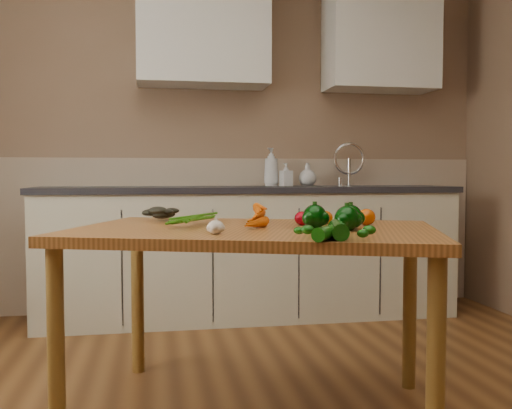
{
  "coord_description": "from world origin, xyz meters",
  "views": [
    {
      "loc": [
        -0.44,
        -1.68,
        0.98
      ],
      "look_at": [
        0.01,
        0.83,
        0.85
      ],
      "focal_mm": 40.0,
      "sensor_mm": 36.0,
      "label": 1
    }
  ],
  "objects_px": {
    "zucchini_a": "(338,230)",
    "pepper_b": "(351,217)",
    "soap_bottle_b": "(286,175)",
    "leafy_greens": "(160,210)",
    "soap_bottle_c": "(307,174)",
    "tomato_c": "(366,217)",
    "tomato_a": "(302,218)",
    "garlic_bulb": "(216,227)",
    "pepper_c": "(347,219)",
    "pepper_a": "(315,217)",
    "table": "(255,248)",
    "carrot_bunch": "(237,218)",
    "tomato_b": "(325,218)",
    "zucchini_b": "(330,232)",
    "soap_bottle_a": "(271,167)"
  },
  "relations": [
    {
      "from": "zucchini_a",
      "to": "pepper_b",
      "type": "bearing_deg",
      "value": 63.71
    },
    {
      "from": "soap_bottle_b",
      "to": "leafy_greens",
      "type": "height_order",
      "value": "soap_bottle_b"
    },
    {
      "from": "soap_bottle_c",
      "to": "tomato_c",
      "type": "xyz_separation_m",
      "value": [
        -0.21,
        -1.7,
        -0.18
      ]
    },
    {
      "from": "soap_bottle_c",
      "to": "pepper_b",
      "type": "bearing_deg",
      "value": -71.59
    },
    {
      "from": "leafy_greens",
      "to": "tomato_a",
      "type": "xyz_separation_m",
      "value": [
        0.59,
        -0.34,
        -0.02
      ]
    },
    {
      "from": "garlic_bulb",
      "to": "pepper_c",
      "type": "height_order",
      "value": "pepper_c"
    },
    {
      "from": "pepper_a",
      "to": "tomato_c",
      "type": "xyz_separation_m",
      "value": [
        0.26,
        0.1,
        -0.01
      ]
    },
    {
      "from": "table",
      "to": "soap_bottle_b",
      "type": "distance_m",
      "value": 1.77
    },
    {
      "from": "tomato_a",
      "to": "carrot_bunch",
      "type": "bearing_deg",
      "value": 179.08
    },
    {
      "from": "pepper_a",
      "to": "zucchini_a",
      "type": "relative_size",
      "value": 0.46
    },
    {
      "from": "leafy_greens",
      "to": "zucchini_a",
      "type": "height_order",
      "value": "leafy_greens"
    },
    {
      "from": "carrot_bunch",
      "to": "tomato_a",
      "type": "xyz_separation_m",
      "value": [
        0.28,
        -0.0,
        -0.01
      ]
    },
    {
      "from": "garlic_bulb",
      "to": "pepper_b",
      "type": "xyz_separation_m",
      "value": [
        0.55,
        0.11,
        0.02
      ]
    },
    {
      "from": "leafy_greens",
      "to": "tomato_c",
      "type": "bearing_deg",
      "value": -24.49
    },
    {
      "from": "tomato_b",
      "to": "zucchini_b",
      "type": "bearing_deg",
      "value": -105.58
    },
    {
      "from": "pepper_a",
      "to": "zucchini_a",
      "type": "bearing_deg",
      "value": -92.69
    },
    {
      "from": "carrot_bunch",
      "to": "soap_bottle_c",
      "type": "bearing_deg",
      "value": 84.86
    },
    {
      "from": "soap_bottle_c",
      "to": "tomato_a",
      "type": "relative_size",
      "value": 2.57
    },
    {
      "from": "zucchini_a",
      "to": "pepper_c",
      "type": "bearing_deg",
      "value": 64.34
    },
    {
      "from": "soap_bottle_b",
      "to": "tomato_c",
      "type": "height_order",
      "value": "soap_bottle_b"
    },
    {
      "from": "garlic_bulb",
      "to": "pepper_c",
      "type": "distance_m",
      "value": 0.5
    },
    {
      "from": "tomato_c",
      "to": "garlic_bulb",
      "type": "bearing_deg",
      "value": -159.76
    },
    {
      "from": "soap_bottle_a",
      "to": "tomato_c",
      "type": "xyz_separation_m",
      "value": [
        0.06,
        -1.71,
        -0.23
      ]
    },
    {
      "from": "soap_bottle_b",
      "to": "leafy_greens",
      "type": "relative_size",
      "value": 0.8
    },
    {
      "from": "leafy_greens",
      "to": "tomato_a",
      "type": "bearing_deg",
      "value": -29.99
    },
    {
      "from": "soap_bottle_a",
      "to": "zucchini_b",
      "type": "bearing_deg",
      "value": -58.86
    },
    {
      "from": "zucchini_a",
      "to": "table",
      "type": "bearing_deg",
      "value": 116.24
    },
    {
      "from": "pepper_c",
      "to": "carrot_bunch",
      "type": "bearing_deg",
      "value": 144.31
    },
    {
      "from": "pepper_b",
      "to": "zucchini_a",
      "type": "height_order",
      "value": "pepper_b"
    },
    {
      "from": "soap_bottle_a",
      "to": "soap_bottle_b",
      "type": "xyz_separation_m",
      "value": [
        0.09,
        -0.06,
        -0.05
      ]
    },
    {
      "from": "zucchini_b",
      "to": "garlic_bulb",
      "type": "bearing_deg",
      "value": 147.76
    },
    {
      "from": "table",
      "to": "tomato_b",
      "type": "height_order",
      "value": "tomato_b"
    },
    {
      "from": "pepper_b",
      "to": "zucchini_b",
      "type": "height_order",
      "value": "pepper_b"
    },
    {
      "from": "soap_bottle_a",
      "to": "leafy_greens",
      "type": "distance_m",
      "value": 1.56
    },
    {
      "from": "table",
      "to": "pepper_a",
      "type": "height_order",
      "value": "pepper_a"
    },
    {
      "from": "pepper_a",
      "to": "pepper_c",
      "type": "distance_m",
      "value": 0.15
    },
    {
      "from": "zucchini_b",
      "to": "table",
      "type": "bearing_deg",
      "value": 111.06
    },
    {
      "from": "pepper_b",
      "to": "tomato_a",
      "type": "relative_size",
      "value": 1.45
    },
    {
      "from": "garlic_bulb",
      "to": "soap_bottle_c",
      "type": "bearing_deg",
      "value": 65.87
    },
    {
      "from": "leafy_greens",
      "to": "tomato_a",
      "type": "relative_size",
      "value": 3.19
    },
    {
      "from": "pepper_b",
      "to": "tomato_c",
      "type": "relative_size",
      "value": 1.22
    },
    {
      "from": "leafy_greens",
      "to": "zucchini_b",
      "type": "bearing_deg",
      "value": -57.58
    },
    {
      "from": "table",
      "to": "tomato_a",
      "type": "xyz_separation_m",
      "value": [
        0.22,
        0.07,
        0.11
      ]
    },
    {
      "from": "leafy_greens",
      "to": "carrot_bunch",
      "type": "bearing_deg",
      "value": -47.22
    },
    {
      "from": "soap_bottle_b",
      "to": "pepper_a",
      "type": "height_order",
      "value": "soap_bottle_b"
    },
    {
      "from": "tomato_c",
      "to": "zucchini_b",
      "type": "relative_size",
      "value": 0.34
    },
    {
      "from": "pepper_c",
      "to": "table",
      "type": "bearing_deg",
      "value": 147.72
    },
    {
      "from": "pepper_a",
      "to": "tomato_c",
      "type": "relative_size",
      "value": 1.24
    },
    {
      "from": "carrot_bunch",
      "to": "zucchini_b",
      "type": "xyz_separation_m",
      "value": [
        0.24,
        -0.52,
        -0.01
      ]
    },
    {
      "from": "garlic_bulb",
      "to": "zucchini_a",
      "type": "bearing_deg",
      "value": -26.97
    }
  ]
}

